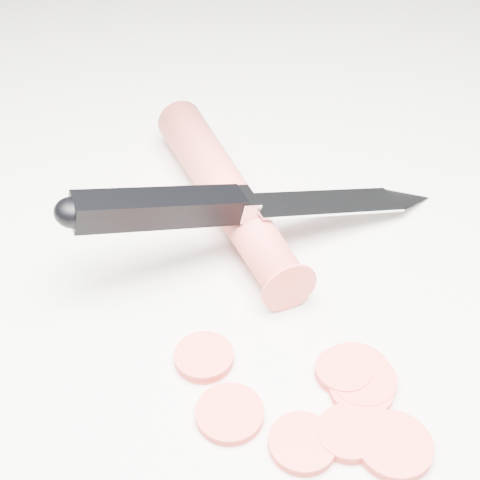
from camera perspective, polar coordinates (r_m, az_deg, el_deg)
ground at (r=0.43m, az=1.42°, el=-6.24°), size 2.40×2.40×0.00m
carrot at (r=0.49m, az=-1.21°, el=4.14°), size 0.07×0.22×0.03m
carrot_slice_0 at (r=0.40m, az=-3.09°, el=-9.96°), size 0.04×0.04×0.01m
carrot_slice_1 at (r=0.37m, az=5.36°, el=-16.87°), size 0.04×0.04×0.01m
carrot_slice_2 at (r=0.40m, az=9.83°, el=-11.04°), size 0.04×0.04×0.01m
carrot_slice_3 at (r=0.39m, az=10.31°, el=-12.49°), size 0.04×0.04×0.01m
carrot_slice_4 at (r=0.40m, az=8.80°, el=-11.02°), size 0.03×0.03×0.01m
carrot_slice_5 at (r=0.38m, az=-0.89°, el=-14.59°), size 0.04×0.04×0.01m
carrot_slice_6 at (r=0.38m, az=9.15°, el=-16.00°), size 0.03×0.03×0.01m
carrot_slice_7 at (r=0.38m, az=13.01°, el=-16.73°), size 0.04×0.04×0.01m
carrot_slice_8 at (r=0.40m, az=10.39°, el=-11.69°), size 0.04×0.04×0.01m
kitchen_knife at (r=0.45m, az=2.19°, el=3.56°), size 0.28×0.08×0.08m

